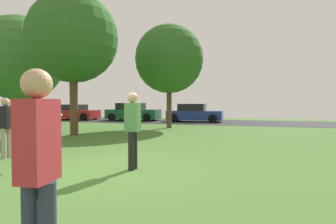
{
  "coord_description": "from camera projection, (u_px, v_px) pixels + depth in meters",
  "views": [
    {
      "loc": [
        3.04,
        -5.65,
        1.54
      ],
      "look_at": [
        0.0,
        5.15,
        1.15
      ],
      "focal_mm": 29.46,
      "sensor_mm": 36.0,
      "label": 1
    }
  ],
  "objects": [
    {
      "name": "maple_tree_near",
      "position": [
        21.0,
        59.0,
        17.21
      ],
      "size": [
        5.29,
        5.29,
        6.92
      ],
      "color": "brown",
      "rests_on": "ground_plane"
    },
    {
      "name": "ground_plane",
      "position": [
        107.0,
        170.0,
        6.31
      ],
      "size": [
        44.0,
        44.0,
        0.0
      ],
      "primitive_type": "plane",
      "color": "#47702D"
    },
    {
      "name": "frisbee_disc",
      "position": [
        57.0,
        115.0,
        7.01
      ],
      "size": [
        0.35,
        0.35,
        0.07
      ],
      "color": "yellow"
    },
    {
      "name": "person_thrower",
      "position": [
        133.0,
        127.0,
        6.31
      ],
      "size": [
        0.33,
        0.3,
        1.77
      ],
      "rotation": [
        0.0,
        0.0,
        3.08
      ],
      "color": "black",
      "rests_on": "ground_plane"
    },
    {
      "name": "person_catcher",
      "position": [
        6.0,
        125.0,
        7.6
      ],
      "size": [
        0.33,
        0.3,
        1.67
      ],
      "rotation": [
        0.0,
        0.0,
        -0.06
      ],
      "color": "gray",
      "rests_on": "ground_plane"
    },
    {
      "name": "oak_tree_center",
      "position": [
        169.0,
        59.0,
        16.56
      ],
      "size": [
        4.11,
        4.11,
        6.21
      ],
      "color": "brown",
      "rests_on": "ground_plane"
    },
    {
      "name": "person_walking",
      "position": [
        38.0,
        167.0,
        2.24
      ],
      "size": [
        0.3,
        0.33,
        1.82
      ],
      "rotation": [
        0.0,
        0.0,
        1.64
      ],
      "color": "#2D334C",
      "rests_on": "ground_plane"
    },
    {
      "name": "street_lamp_post",
      "position": [
        75.0,
        93.0,
        20.46
      ],
      "size": [
        0.14,
        0.14,
        4.5
      ],
      "primitive_type": "cylinder",
      "color": "#2D2D33",
      "rests_on": "ground_plane"
    },
    {
      "name": "road_strip",
      "position": [
        205.0,
        122.0,
        21.7
      ],
      "size": [
        44.0,
        6.4,
        0.01
      ],
      "primitive_type": "cube",
      "color": "#28282B",
      "rests_on": "ground_plane"
    },
    {
      "name": "parked_car_red",
      "position": [
        75.0,
        113.0,
        24.61
      ],
      "size": [
        4.01,
        2.05,
        1.36
      ],
      "color": "#B21E1E",
      "rests_on": "ground_plane"
    },
    {
      "name": "parked_car_blue",
      "position": [
        194.0,
        113.0,
        22.11
      ],
      "size": [
        4.37,
        1.94,
        1.43
      ],
      "color": "#233893",
      "rests_on": "ground_plane"
    },
    {
      "name": "parked_car_green",
      "position": [
        133.0,
        112.0,
        23.62
      ],
      "size": [
        4.49,
        2.06,
        1.5
      ],
      "color": "#195633",
      "rests_on": "ground_plane"
    },
    {
      "name": "oak_tree_left",
      "position": [
        73.0,
        38.0,
        12.92
      ],
      "size": [
        4.2,
        4.2,
        6.68
      ],
      "color": "brown",
      "rests_on": "ground_plane"
    }
  ]
}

